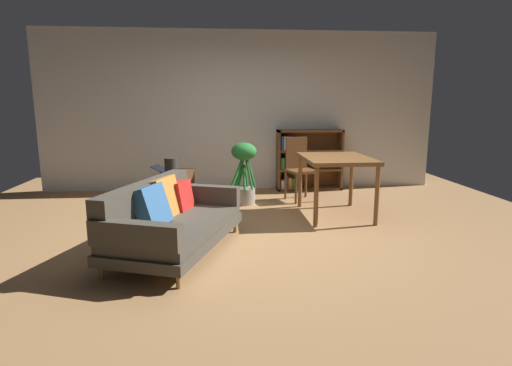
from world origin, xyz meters
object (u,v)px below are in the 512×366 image
object	(u,v)px
fabric_couch	(169,219)
bookshelf	(304,160)
media_console	(176,193)
potted_floor_plant	(244,170)
open_laptop	(170,171)
dining_table	(336,164)
desk_speaker	(171,169)
dining_chair_near	(299,165)

from	to	relation	value
fabric_couch	bookshelf	size ratio (longest dim) A/B	1.69
media_console	potted_floor_plant	bearing A→B (deg)	15.47
open_laptop	potted_floor_plant	bearing A→B (deg)	4.45
media_console	open_laptop	size ratio (longest dim) A/B	2.38
dining_table	media_console	bearing A→B (deg)	167.29
potted_floor_plant	fabric_couch	bearing A→B (deg)	-114.43
potted_floor_plant	dining_table	world-z (taller)	potted_floor_plant
potted_floor_plant	dining_table	distance (m)	1.42
desk_speaker	potted_floor_plant	xyz separation A→B (m)	(1.00, 0.60, -0.14)
open_laptop	desk_speaker	world-z (taller)	desk_speaker
open_laptop	dining_table	bearing A→B (deg)	-16.72
dining_table	dining_chair_near	size ratio (longest dim) A/B	1.14
open_laptop	desk_speaker	distance (m)	0.53
open_laptop	dining_table	size ratio (longest dim) A/B	0.45
desk_speaker	potted_floor_plant	distance (m)	1.17
fabric_couch	desk_speaker	xyz separation A→B (m)	(-0.11, 1.36, 0.30)
bookshelf	dining_chair_near	bearing A→B (deg)	-107.03
media_console	open_laptop	xyz separation A→B (m)	(-0.09, 0.19, 0.28)
media_console	open_laptop	world-z (taller)	open_laptop
media_console	desk_speaker	distance (m)	0.51
potted_floor_plant	dining_chair_near	world-z (taller)	dining_chair_near
media_console	desk_speaker	size ratio (longest dim) A/B	4.16
open_laptop	dining_chair_near	size ratio (longest dim) A/B	0.51
fabric_couch	media_console	distance (m)	1.69
media_console	desk_speaker	world-z (taller)	desk_speaker
fabric_couch	bookshelf	world-z (taller)	bookshelf
potted_floor_plant	bookshelf	bearing A→B (deg)	41.66
potted_floor_plant	bookshelf	xyz separation A→B (m)	(1.12, 0.99, 0.00)
dining_chair_near	bookshelf	size ratio (longest dim) A/B	0.86
bookshelf	potted_floor_plant	bearing A→B (deg)	-138.34
dining_table	bookshelf	world-z (taller)	bookshelf
dining_table	dining_chair_near	distance (m)	1.03
fabric_couch	potted_floor_plant	distance (m)	2.16
dining_table	bookshelf	bearing A→B (deg)	92.25
potted_floor_plant	desk_speaker	bearing A→B (deg)	-149.25
desk_speaker	fabric_couch	bearing A→B (deg)	-85.26
dining_chair_near	fabric_couch	bearing A→B (deg)	-129.15
fabric_couch	potted_floor_plant	xyz separation A→B (m)	(0.89, 1.96, 0.16)
desk_speaker	bookshelf	xyz separation A→B (m)	(2.12, 1.59, -0.13)
open_laptop	desk_speaker	bearing A→B (deg)	-81.72
fabric_couch	dining_table	bearing A→B (deg)	29.94
fabric_couch	desk_speaker	world-z (taller)	desk_speaker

